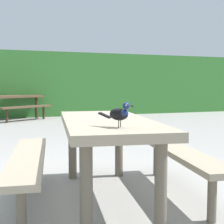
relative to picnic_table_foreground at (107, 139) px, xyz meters
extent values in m
plane|color=gray|center=(-0.16, 0.29, -0.56)|extent=(60.00, 60.00, 0.00)
cube|color=#387A33|center=(-0.16, 8.62, 0.53)|extent=(28.00, 1.65, 2.17)
cube|color=gray|center=(0.00, 0.00, 0.15)|extent=(1.00, 1.89, 0.07)
cylinder|color=#635B4C|center=(-0.36, -0.66, -0.22)|extent=(0.09, 0.09, 0.67)
cylinder|color=#635B4C|center=(0.17, -0.73, -0.22)|extent=(0.09, 0.09, 0.67)
cylinder|color=#635B4C|center=(-0.17, 0.73, -0.22)|extent=(0.09, 0.09, 0.67)
cylinder|color=#635B4C|center=(0.36, 0.66, -0.22)|extent=(0.09, 0.09, 0.67)
cube|color=gray|center=(-0.69, 0.10, -0.14)|extent=(0.51, 1.73, 0.05)
cylinder|color=#635B4C|center=(-0.78, -0.54, -0.36)|extent=(0.07, 0.07, 0.39)
cylinder|color=#635B4C|center=(-0.60, 0.73, -0.36)|extent=(0.07, 0.07, 0.39)
cube|color=gray|center=(0.69, -0.10, -0.14)|extent=(0.51, 1.73, 0.05)
cylinder|color=#635B4C|center=(0.60, -0.73, -0.36)|extent=(0.07, 0.07, 0.39)
cylinder|color=#635B4C|center=(0.78, 0.54, -0.36)|extent=(0.07, 0.07, 0.39)
ellipsoid|color=black|center=(-0.09, -0.57, 0.28)|extent=(0.15, 0.16, 0.09)
ellipsoid|color=navy|center=(-0.07, -0.60, 0.29)|extent=(0.09, 0.09, 0.06)
sphere|color=navy|center=(-0.05, -0.61, 0.34)|extent=(0.05, 0.05, 0.05)
sphere|color=#EAE08C|center=(-0.03, -0.61, 0.35)|extent=(0.01, 0.01, 0.01)
sphere|color=#EAE08C|center=(-0.06, -0.63, 0.35)|extent=(0.01, 0.01, 0.01)
cone|color=black|center=(-0.03, -0.65, 0.34)|extent=(0.03, 0.03, 0.02)
cube|color=black|center=(-0.17, -0.47, 0.27)|extent=(0.09, 0.10, 0.04)
cylinder|color=#47423D|center=(-0.08, -0.56, 0.21)|extent=(0.01, 0.01, 0.05)
cylinder|color=#47423D|center=(-0.10, -0.58, 0.21)|extent=(0.01, 0.01, 0.05)
cube|color=brown|center=(-0.66, 7.43, 0.15)|extent=(1.93, 1.60, 0.07)
cylinder|color=#382B1D|center=(0.08, 7.57, -0.22)|extent=(0.09, 0.09, 0.67)
cylinder|color=#382B1D|center=(-0.20, 8.03, -0.22)|extent=(0.09, 0.09, 0.67)
cube|color=brown|center=(-0.29, 6.84, -0.14)|extent=(1.60, 1.14, 0.05)
cylinder|color=#382B1D|center=(0.26, 7.17, -0.36)|extent=(0.07, 0.07, 0.39)
cylinder|color=#382B1D|center=(-0.83, 6.50, -0.36)|extent=(0.07, 0.07, 0.39)
cube|color=brown|center=(-1.03, 8.02, -0.14)|extent=(1.60, 1.14, 0.05)
cylinder|color=#382B1D|center=(-0.48, 8.36, -0.36)|extent=(0.07, 0.07, 0.39)
camera|label=1|loc=(-0.87, -2.67, 0.49)|focal=50.12mm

